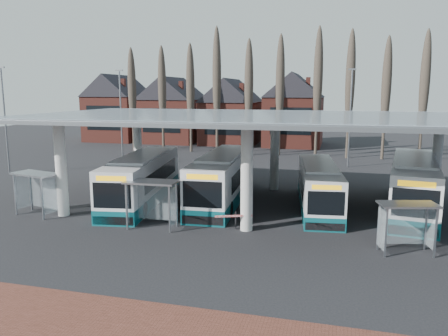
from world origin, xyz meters
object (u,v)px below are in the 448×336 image
(bus_1, at_px, (223,178))
(shelter_1, at_px, (152,193))
(shelter_2, at_px, (406,216))
(shelter_0, at_px, (37,184))
(bus_3, at_px, (413,185))
(bus_0, at_px, (143,179))
(bus_2, at_px, (318,187))

(bus_1, xyz_separation_m, shelter_1, (-2.36, -7.20, 0.39))
(shelter_2, bearing_deg, shelter_0, 163.31)
(bus_3, xyz_separation_m, shelter_0, (-23.61, -7.44, 0.35))
(shelter_1, xyz_separation_m, shelter_2, (13.69, -0.65, -0.20))
(shelter_0, xyz_separation_m, shelter_1, (8.27, -0.65, 0.03))
(bus_0, distance_m, shelter_0, 7.06)
(bus_0, relative_size, bus_3, 0.97)
(bus_2, bearing_deg, bus_0, 179.97)
(shelter_1, bearing_deg, bus_0, 118.03)
(bus_0, distance_m, bus_2, 12.47)
(bus_0, distance_m, shelter_2, 18.05)
(shelter_0, bearing_deg, shelter_2, 10.14)
(bus_0, bearing_deg, bus_2, -1.65)
(shelter_1, bearing_deg, shelter_2, -4.81)
(bus_3, relative_size, shelter_1, 4.21)
(bus_1, distance_m, shelter_2, 13.79)
(bus_2, distance_m, shelter_1, 11.57)
(bus_0, xyz_separation_m, shelter_0, (-5.03, -4.93, 0.40))
(bus_1, bearing_deg, shelter_0, -152.00)
(shelter_1, bearing_deg, bus_2, 35.66)
(bus_1, relative_size, bus_2, 1.14)
(shelter_0, height_order, shelter_1, shelter_1)
(bus_0, height_order, bus_1, bus_1)
(bus_1, bearing_deg, bus_3, 0.32)
(bus_0, xyz_separation_m, shelter_2, (16.93, -6.23, 0.24))
(shelter_0, relative_size, shelter_2, 1.09)
(bus_0, distance_m, bus_3, 18.75)
(shelter_0, bearing_deg, bus_1, 45.15)
(bus_2, height_order, shelter_1, bus_2)
(bus_1, bearing_deg, shelter_2, -38.34)
(bus_0, bearing_deg, shelter_0, -144.10)
(bus_0, bearing_deg, shelter_1, -68.39)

